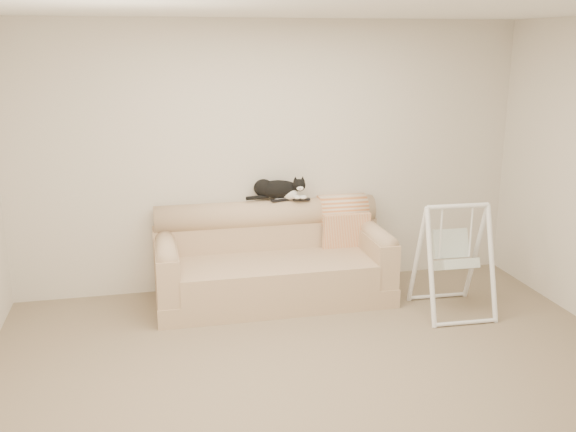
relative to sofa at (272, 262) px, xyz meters
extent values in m
plane|color=#756655|center=(0.08, -1.62, -0.35)|extent=(5.00, 5.00, 0.00)
cube|color=beige|center=(0.08, 0.38, 0.95)|extent=(5.00, 0.04, 2.60)
cube|color=beige|center=(0.08, -3.62, 0.95)|extent=(5.00, 0.04, 2.60)
cube|color=white|center=(0.08, -1.62, 2.24)|extent=(5.00, 4.00, 0.02)
cube|color=tan|center=(0.00, -0.09, -0.26)|extent=(2.20, 0.90, 0.18)
cube|color=tan|center=(0.00, -0.20, -0.05)|extent=(1.80, 0.68, 0.24)
cube|color=tan|center=(0.00, 0.25, 0.08)|extent=(2.20, 0.22, 0.50)
cylinder|color=tan|center=(0.00, 0.25, 0.41)|extent=(2.16, 0.28, 0.28)
cube|color=tan|center=(-0.99, -0.09, 0.04)|extent=(0.20, 0.88, 0.42)
cylinder|color=tan|center=(-0.99, -0.09, 0.25)|extent=(0.18, 0.84, 0.18)
cube|color=tan|center=(0.99, -0.09, 0.04)|extent=(0.20, 0.88, 0.42)
cylinder|color=tan|center=(0.99, -0.09, 0.25)|extent=(0.18, 0.84, 0.18)
cube|color=black|center=(0.13, 0.22, 0.56)|extent=(0.19, 0.09, 0.02)
cube|color=gray|center=(0.13, 0.22, 0.57)|extent=(0.11, 0.06, 0.01)
cube|color=black|center=(0.34, 0.20, 0.56)|extent=(0.18, 0.08, 0.02)
ellipsoid|color=black|center=(0.12, 0.26, 0.65)|extent=(0.44, 0.26, 0.17)
ellipsoid|color=black|center=(-0.02, 0.30, 0.66)|extent=(0.22, 0.20, 0.17)
ellipsoid|color=white|center=(0.23, 0.21, 0.62)|extent=(0.18, 0.13, 0.12)
ellipsoid|color=black|center=(0.31, 0.19, 0.70)|extent=(0.15, 0.15, 0.12)
ellipsoid|color=white|center=(0.31, 0.14, 0.68)|extent=(0.08, 0.07, 0.05)
sphere|color=#BF7272|center=(0.30, 0.11, 0.68)|extent=(0.01, 0.01, 0.01)
cone|color=black|center=(0.28, 0.21, 0.76)|extent=(0.05, 0.06, 0.06)
cone|color=black|center=(0.35, 0.19, 0.76)|extent=(0.07, 0.07, 0.06)
sphere|color=#A06B2F|center=(0.28, 0.15, 0.71)|extent=(0.02, 0.02, 0.02)
sphere|color=#A06B2F|center=(0.32, 0.14, 0.71)|extent=(0.02, 0.02, 0.02)
ellipsoid|color=white|center=(0.28, 0.16, 0.59)|extent=(0.09, 0.11, 0.04)
ellipsoid|color=white|center=(0.34, 0.15, 0.59)|extent=(0.09, 0.11, 0.04)
cylinder|color=black|center=(-0.09, 0.24, 0.59)|extent=(0.23, 0.08, 0.04)
cylinder|color=#D4763B|center=(0.76, 0.25, 0.41)|extent=(0.47, 0.33, 0.33)
cube|color=#D4763B|center=(0.76, 0.08, 0.21)|extent=(0.47, 0.09, 0.42)
cylinder|color=white|center=(1.24, -0.84, 0.15)|extent=(0.06, 0.35, 1.00)
cylinder|color=white|center=(1.25, -0.53, 0.15)|extent=(0.06, 0.35, 1.00)
cylinder|color=white|center=(1.81, -0.86, 0.15)|extent=(0.06, 0.35, 1.00)
cylinder|color=white|center=(1.82, -0.55, 0.15)|extent=(0.06, 0.35, 1.00)
cylinder|color=white|center=(1.53, -0.69, 0.64)|extent=(0.57, 0.06, 0.04)
cylinder|color=white|center=(1.52, -1.00, -0.33)|extent=(0.57, 0.05, 0.04)
cylinder|color=white|center=(1.54, -0.38, -0.33)|extent=(0.57, 0.05, 0.04)
cube|color=white|center=(1.53, -0.72, 0.11)|extent=(0.34, 0.31, 0.19)
cube|color=white|center=(1.53, -0.59, 0.27)|extent=(0.34, 0.16, 0.27)
cylinder|color=white|center=(1.39, -0.69, 0.40)|extent=(0.02, 0.02, 0.47)
cylinder|color=white|center=(1.67, -0.70, 0.40)|extent=(0.02, 0.02, 0.47)
camera|label=1|loc=(-1.12, -5.68, 2.03)|focal=40.00mm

